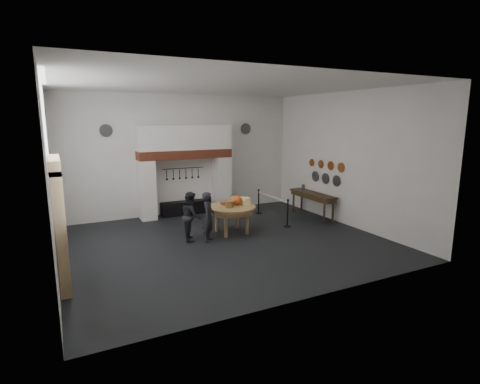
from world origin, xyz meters
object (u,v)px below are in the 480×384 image
work_table (232,207)px  visitor_near (209,217)px  side_table (313,194)px  barrier_post_near (288,214)px  iron_range (186,208)px  visitor_far (191,216)px  barrier_post_far (259,202)px

work_table → visitor_near: visitor_near is taller
side_table → barrier_post_near: 1.79m
visitor_near → side_table: size_ratio=0.68×
iron_range → side_table: bearing=-31.0°
visitor_near → visitor_far: (-0.40, 0.40, -0.01)m
work_table → side_table: side_table is taller
iron_range → work_table: work_table is taller
side_table → visitor_near: bearing=-167.8°
visitor_near → barrier_post_far: bearing=-21.8°
iron_range → visitor_far: visitor_far is taller
visitor_near → barrier_post_near: size_ratio=1.66×
work_table → visitor_near: bearing=-154.1°
iron_range → visitor_near: bearing=-97.3°
visitor_near → side_table: 4.65m
barrier_post_near → barrier_post_far: same height
visitor_near → barrier_post_far: 3.73m
visitor_near → barrier_post_near: (2.96, 0.25, -0.30)m
iron_range → barrier_post_far: size_ratio=2.11×
visitor_near → visitor_far: bearing=75.9°
work_table → visitor_far: size_ratio=1.05×
work_table → barrier_post_near: bearing=-6.3°
work_table → barrier_post_far: size_ratio=1.71×
barrier_post_near → barrier_post_far: 2.00m
barrier_post_near → barrier_post_far: (0.00, 2.00, 0.00)m
work_table → visitor_far: (-1.37, -0.07, -0.11)m
work_table → barrier_post_far: bearing=41.9°
visitor_far → side_table: visitor_far is taller
visitor_near → visitor_far: size_ratio=1.02×
work_table → barrier_post_near: 2.04m
iron_range → barrier_post_near: 4.07m
iron_range → work_table: 3.08m
iron_range → visitor_far: (-0.84, -3.04, 0.48)m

